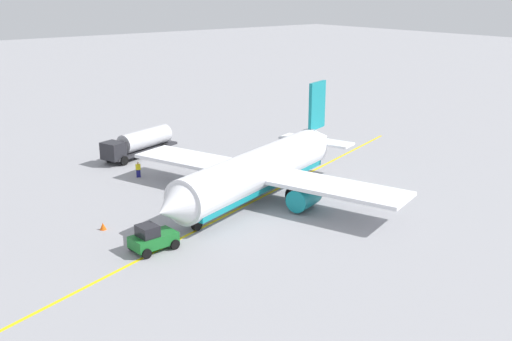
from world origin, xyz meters
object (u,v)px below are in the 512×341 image
(safety_cone_wingtip, at_px, (103,226))
(airplane, at_px, (259,171))
(pushback_tug, at_px, (152,238))
(safety_cone_nose, at_px, (133,239))
(refueling_worker, at_px, (138,170))
(fuel_tanker, at_px, (139,142))

(safety_cone_wingtip, bearing_deg, airplane, 172.09)
(airplane, distance_m, pushback_tug, 14.75)
(safety_cone_nose, xyz_separation_m, safety_cone_wingtip, (0.66, -4.12, -0.01))
(refueling_worker, bearing_deg, safety_cone_nose, 60.64)
(fuel_tanker, relative_size, safety_cone_wingtip, 17.41)
(safety_cone_wingtip, bearing_deg, safety_cone_nose, 99.09)
(airplane, distance_m, safety_cone_nose, 14.98)
(safety_cone_wingtip, bearing_deg, pushback_tug, 101.36)
(pushback_tug, height_order, safety_cone_wingtip, pushback_tug)
(refueling_worker, xyz_separation_m, safety_cone_nose, (8.76, 15.58, -0.50))
(fuel_tanker, xyz_separation_m, safety_cone_wingtip, (13.56, 18.90, -1.41))
(fuel_tanker, xyz_separation_m, pushback_tug, (12.29, 25.24, -0.72))
(pushback_tug, relative_size, safety_cone_wingtip, 5.88)
(fuel_tanker, bearing_deg, safety_cone_nose, 60.74)
(airplane, relative_size, pushback_tug, 7.92)
(airplane, height_order, pushback_tug, airplane)
(refueling_worker, height_order, safety_cone_nose, refueling_worker)
(pushback_tug, bearing_deg, safety_cone_nose, -74.51)
(pushback_tug, xyz_separation_m, safety_cone_nose, (0.61, -2.21, -0.68))
(fuel_tanker, bearing_deg, pushback_tug, 64.04)
(refueling_worker, distance_m, safety_cone_wingtip, 14.84)
(airplane, xyz_separation_m, fuel_tanker, (1.74, -21.03, -1.07))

